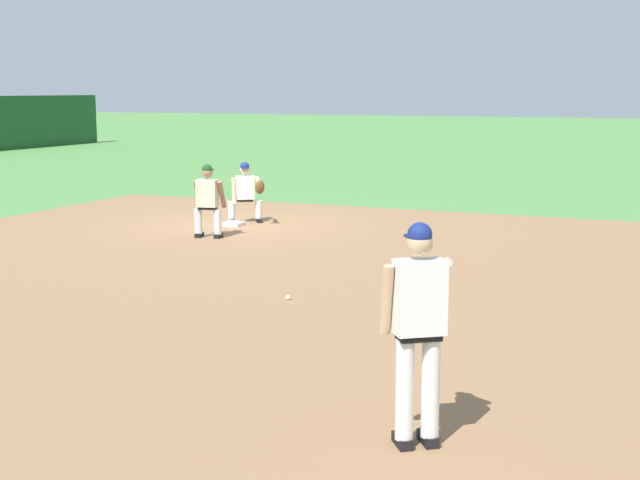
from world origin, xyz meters
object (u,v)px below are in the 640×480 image
(first_base_bag, at_px, (234,224))
(baserunner, at_px, (208,198))
(pitcher, at_px, (419,320))
(baseball, at_px, (288,298))
(first_baseman, at_px, (246,190))

(first_base_bag, bearing_deg, baserunner, -169.71)
(baserunner, bearing_deg, pitcher, -140.63)
(baseball, bearing_deg, first_baseman, 32.40)
(first_base_bag, relative_size, first_baseman, 0.28)
(baseball, bearing_deg, baserunner, 41.70)
(first_baseman, bearing_deg, first_base_bag, 174.34)
(first_base_bag, relative_size, baserunner, 0.26)
(first_base_bag, distance_m, baseball, 6.97)
(first_base_bag, height_order, pitcher, pitcher)
(baseball, distance_m, first_baseman, 7.38)
(pitcher, bearing_deg, baseball, 36.92)
(first_base_bag, bearing_deg, first_baseman, -5.66)
(baseball, xyz_separation_m, baserunner, (4.15, 3.70, 0.76))
(first_base_bag, bearing_deg, pitcher, -144.25)
(pitcher, relative_size, first_baseman, 1.39)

